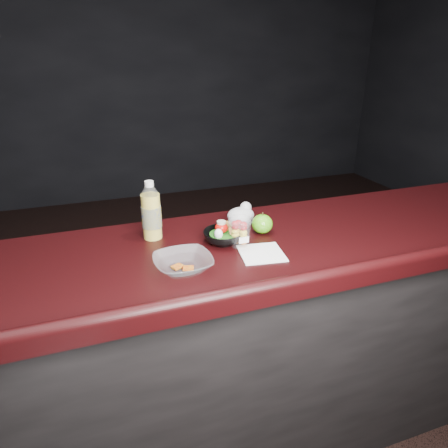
{
  "coord_description": "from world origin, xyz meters",
  "views": [
    {
      "loc": [
        -0.42,
        -1.01,
        1.71
      ],
      "look_at": [
        0.06,
        0.33,
        1.1
      ],
      "focal_mm": 32.0,
      "sensor_mm": 36.0,
      "label": 1
    }
  ],
  "objects_px": {
    "fruit_cup": "(240,230)",
    "snack_bowl": "(223,236)",
    "takeout_bowl": "(183,264)",
    "lemonade_bottle": "(151,215)",
    "green_apple": "(262,224)"
  },
  "relations": [
    {
      "from": "fruit_cup",
      "to": "snack_bowl",
      "type": "distance_m",
      "value": 0.08
    },
    {
      "from": "fruit_cup",
      "to": "snack_bowl",
      "type": "bearing_deg",
      "value": 134.87
    },
    {
      "from": "fruit_cup",
      "to": "takeout_bowl",
      "type": "height_order",
      "value": "fruit_cup"
    },
    {
      "from": "lemonade_bottle",
      "to": "green_apple",
      "type": "relative_size",
      "value": 2.64
    },
    {
      "from": "fruit_cup",
      "to": "lemonade_bottle",
      "type": "bearing_deg",
      "value": 148.16
    },
    {
      "from": "fruit_cup",
      "to": "snack_bowl",
      "type": "height_order",
      "value": "fruit_cup"
    },
    {
      "from": "lemonade_bottle",
      "to": "takeout_bowl",
      "type": "height_order",
      "value": "lemonade_bottle"
    },
    {
      "from": "snack_bowl",
      "to": "takeout_bowl",
      "type": "distance_m",
      "value": 0.26
    },
    {
      "from": "lemonade_bottle",
      "to": "snack_bowl",
      "type": "height_order",
      "value": "lemonade_bottle"
    },
    {
      "from": "lemonade_bottle",
      "to": "green_apple",
      "type": "xyz_separation_m",
      "value": [
        0.44,
        -0.11,
        -0.06
      ]
    },
    {
      "from": "snack_bowl",
      "to": "green_apple",
      "type": "bearing_deg",
      "value": 10.16
    },
    {
      "from": "green_apple",
      "to": "lemonade_bottle",
      "type": "bearing_deg",
      "value": 166.46
    },
    {
      "from": "takeout_bowl",
      "to": "green_apple",
      "type": "bearing_deg",
      "value": 26.68
    },
    {
      "from": "lemonade_bottle",
      "to": "fruit_cup",
      "type": "xyz_separation_m",
      "value": [
        0.3,
        -0.19,
        -0.03
      ]
    },
    {
      "from": "snack_bowl",
      "to": "fruit_cup",
      "type": "bearing_deg",
      "value": -45.13
    }
  ]
}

